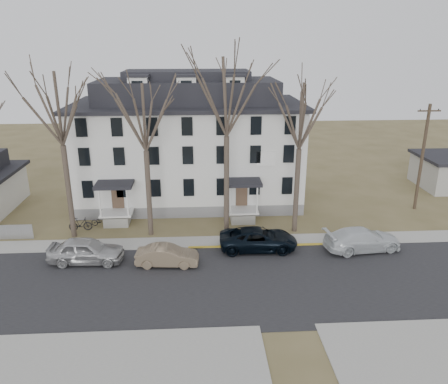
{
  "coord_description": "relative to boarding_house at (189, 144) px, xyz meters",
  "views": [
    {
      "loc": [
        -1.06,
        -22.09,
        14.56
      ],
      "look_at": [
        0.76,
        9.0,
        3.71
      ],
      "focal_mm": 35.0,
      "sensor_mm": 36.0,
      "label": 1
    }
  ],
  "objects": [
    {
      "name": "tree_far_left",
      "position": [
        -9.0,
        -8.15,
        4.96
      ],
      "size": [
        8.4,
        8.4,
        13.72
      ],
      "color": "#473B31",
      "rests_on": "ground"
    },
    {
      "name": "far_sidewalk",
      "position": [
        2.0,
        -9.95,
        -5.38
      ],
      "size": [
        120.0,
        2.0,
        0.08
      ],
      "primitive_type": "cube",
      "color": "#A09F97",
      "rests_on": "ground"
    },
    {
      "name": "car_silver",
      "position": [
        -6.95,
        -12.58,
        -4.51
      ],
      "size": [
        5.23,
        2.33,
        1.75
      ],
      "primitive_type": "imported",
      "rotation": [
        0.0,
        0.0,
        1.52
      ],
      "color": "#B4B4B4",
      "rests_on": "ground"
    },
    {
      "name": "boarding_house",
      "position": [
        0.0,
        0.0,
        0.0
      ],
      "size": [
        20.8,
        12.36,
        12.05
      ],
      "color": "slate",
      "rests_on": "ground"
    },
    {
      "name": "near_sidewalk_left",
      "position": [
        -6.0,
        -22.95,
        -5.38
      ],
      "size": [
        20.0,
        5.0,
        0.08
      ],
      "primitive_type": "cube",
      "color": "#A09F97",
      "rests_on": "ground"
    },
    {
      "name": "tree_center",
      "position": [
        3.0,
        -8.15,
        5.71
      ],
      "size": [
        9.0,
        9.0,
        14.7
      ],
      "color": "#473B31",
      "rests_on": "ground"
    },
    {
      "name": "car_navy",
      "position": [
        5.14,
        -11.27,
        -4.59
      ],
      "size": [
        5.73,
        2.74,
        1.58
      ],
      "primitive_type": "imported",
      "rotation": [
        0.0,
        0.0,
        1.55
      ],
      "color": "black",
      "rests_on": "ground"
    },
    {
      "name": "ground",
      "position": [
        2.0,
        -17.95,
        -5.38
      ],
      "size": [
        120.0,
        120.0,
        0.0
      ],
      "primitive_type": "plane",
      "color": "brown",
      "rests_on": "ground"
    },
    {
      "name": "yellow_curb",
      "position": [
        7.0,
        -10.85,
        -5.38
      ],
      "size": [
        14.0,
        0.25,
        0.06
      ],
      "primitive_type": "cube",
      "color": "gold",
      "rests_on": "ground"
    },
    {
      "name": "car_tan",
      "position": [
        -1.36,
        -13.33,
        -4.68
      ],
      "size": [
        4.32,
        1.78,
        1.39
      ],
      "primitive_type": "imported",
      "rotation": [
        0.0,
        0.0,
        1.5
      ],
      "color": "#7B6851",
      "rests_on": "ground"
    },
    {
      "name": "car_white",
      "position": [
        12.7,
        -11.81,
        -4.56
      ],
      "size": [
        5.88,
        3.03,
        1.63
      ],
      "primitive_type": "imported",
      "rotation": [
        0.0,
        0.0,
        1.71
      ],
      "color": "silver",
      "rests_on": "ground"
    },
    {
      "name": "bicycle_left",
      "position": [
        -7.27,
        -6.38,
        -4.96
      ],
      "size": [
        1.67,
        0.8,
        0.84
      ],
      "primitive_type": "imported",
      "rotation": [
        0.0,
        0.0,
        1.42
      ],
      "color": "black",
      "rests_on": "ground"
    },
    {
      "name": "tree_mid_left",
      "position": [
        -3.0,
        -8.15,
        4.22
      ],
      "size": [
        7.8,
        7.8,
        12.74
      ],
      "color": "#473B31",
      "rests_on": "ground"
    },
    {
      "name": "tree_mid_right",
      "position": [
        8.5,
        -8.15,
        4.22
      ],
      "size": [
        7.8,
        7.8,
        12.74
      ],
      "color": "#473B31",
      "rests_on": "ground"
    },
    {
      "name": "main_road",
      "position": [
        2.0,
        -15.95,
        -5.38
      ],
      "size": [
        120.0,
        10.0,
        0.04
      ],
      "primitive_type": "cube",
      "color": "#27272A",
      "rests_on": "ground"
    },
    {
      "name": "utility_pole_far",
      "position": [
        20.5,
        -3.95,
        -0.47
      ],
      "size": [
        2.0,
        0.28,
        9.5
      ],
      "color": "#3D3023",
      "rests_on": "ground"
    },
    {
      "name": "bicycle_right",
      "position": [
        -8.71,
        -7.19,
        -4.83
      ],
      "size": [
        1.88,
        0.65,
        1.11
      ],
      "primitive_type": "imported",
      "rotation": [
        0.0,
        0.0,
        1.64
      ],
      "color": "black",
      "rests_on": "ground"
    }
  ]
}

